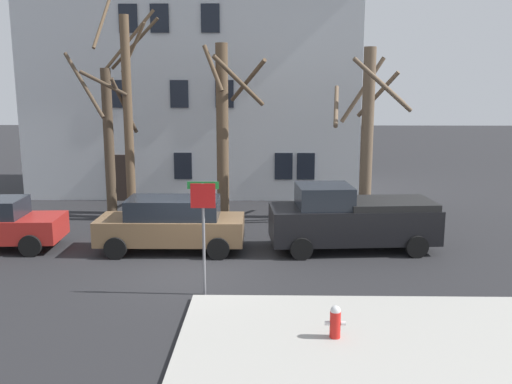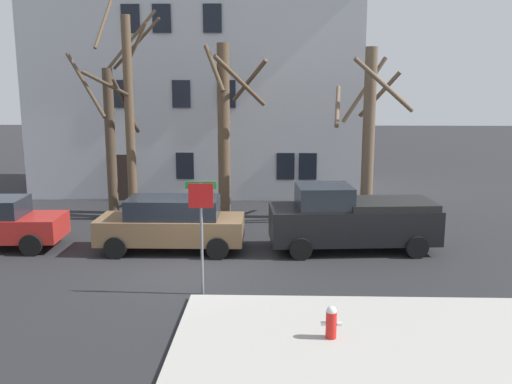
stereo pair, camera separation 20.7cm
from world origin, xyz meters
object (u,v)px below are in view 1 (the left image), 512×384
building_main (197,73)px  pickup_truck_black (351,219)px  tree_bare_mid (128,109)px  tree_bare_far (224,125)px  tree_bare_near (108,137)px  car_brown_wagon (172,224)px  tree_bare_end (367,127)px  fire_hydrant (335,321)px  street_sign_pole (203,217)px

building_main → pickup_truck_black: bearing=-60.5°
tree_bare_mid → pickup_truck_black: bearing=-26.1°
tree_bare_far → tree_bare_near: bearing=-172.8°
tree_bare_mid → tree_bare_near: bearing=158.9°
car_brown_wagon → pickup_truck_black: bearing=2.7°
car_brown_wagon → tree_bare_end: bearing=33.5°
tree_bare_near → pickup_truck_black: (8.82, -4.23, -2.17)m
tree_bare_end → tree_bare_near: bearing=-179.9°
tree_bare_near → tree_bare_mid: tree_bare_mid is taller
tree_bare_far → car_brown_wagon: size_ratio=1.49×
car_brown_wagon → fire_hydrant: 7.66m
building_main → tree_bare_near: bearing=-111.8°
fire_hydrant → tree_bare_near: bearing=124.9°
building_main → tree_bare_far: bearing=-73.6°
tree_bare_mid → car_brown_wagon: 5.83m
car_brown_wagon → pickup_truck_black: (5.65, 0.26, 0.12)m
tree_bare_near → fire_hydrant: size_ratio=9.45×
tree_bare_end → pickup_truck_black: (-1.17, -4.25, -2.60)m
car_brown_wagon → fire_hydrant: (4.35, -6.28, -0.42)m
tree_bare_near → fire_hydrant: bearing=-55.1°
tree_bare_end → pickup_truck_black: bearing=-105.4°
tree_bare_far → car_brown_wagon: (-1.29, -5.06, -2.75)m
building_main → tree_bare_end: 10.13m
tree_bare_end → street_sign_pole: (-5.39, -8.21, -1.61)m
building_main → street_sign_pole: (1.93, -14.85, -3.80)m
building_main → tree_bare_end: building_main is taller
car_brown_wagon → tree_bare_far: bearing=75.7°
tree_bare_far → car_brown_wagon: 5.90m
tree_bare_mid → fire_hydrant: 12.94m
fire_hydrant → street_sign_pole: street_sign_pole is taller
tree_bare_near → tree_bare_far: tree_bare_far is taller
tree_bare_far → tree_bare_mid: bearing=-165.7°
pickup_truck_black → fire_hydrant: pickup_truck_black is taller
street_sign_pole → tree_bare_end: bearing=56.7°
street_sign_pole → car_brown_wagon: bearing=111.1°
tree_bare_far → street_sign_pole: 8.91m
building_main → fire_hydrant: bearing=-74.4°
tree_bare_mid → tree_bare_far: bearing=14.3°
tree_bare_near → tree_bare_far: bearing=7.2°
tree_bare_end → pickup_truck_black: 5.11m
tree_bare_mid → street_sign_pole: bearing=-64.8°
street_sign_pole → tree_bare_near: bearing=119.3°
fire_hydrant → building_main: bearing=105.6°
tree_bare_end → street_sign_pole: size_ratio=2.30×
tree_bare_mid → pickup_truck_black: tree_bare_mid is taller
fire_hydrant → street_sign_pole: bearing=138.5°
tree_bare_far → tree_bare_end: 5.56m
tree_bare_near → building_main: bearing=68.2°
tree_bare_mid → building_main: bearing=75.8°
tree_bare_mid → tree_bare_end: size_ratio=1.32×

